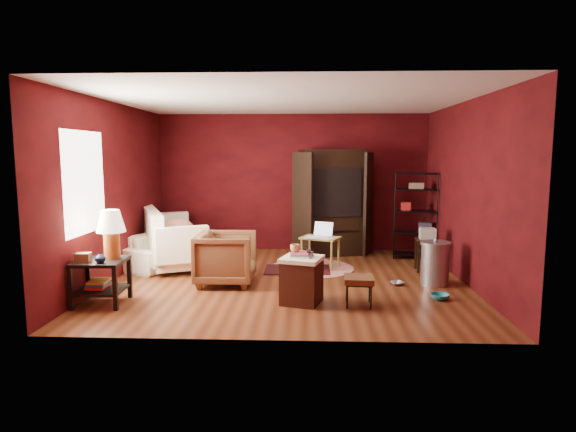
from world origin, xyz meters
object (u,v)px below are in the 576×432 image
(side_table, at_px, (106,248))
(hamper, at_px, (302,279))
(laptop_desk, at_px, (321,240))
(tv_armoire, at_px, (332,200))
(armchair, at_px, (226,256))
(sofa, at_px, (171,242))
(wire_shelving, at_px, (416,212))

(side_table, height_order, hamper, side_table)
(laptop_desk, bearing_deg, hamper, -75.39)
(tv_armoire, bearing_deg, laptop_desk, -115.51)
(laptop_desk, bearing_deg, armchair, -119.26)
(side_table, bearing_deg, laptop_desk, 36.38)
(hamper, bearing_deg, laptop_desk, 81.61)
(laptop_desk, xyz_separation_m, tv_armoire, (0.25, 1.15, 0.59))
(armchair, height_order, tv_armoire, tv_armoire)
(sofa, bearing_deg, armchair, -113.50)
(laptop_desk, relative_size, tv_armoire, 0.38)
(armchair, relative_size, tv_armoire, 0.43)
(armchair, distance_m, tv_armoire, 2.94)
(wire_shelving, bearing_deg, hamper, -115.85)
(hamper, relative_size, laptop_desk, 0.91)
(side_table, bearing_deg, armchair, 34.93)
(hamper, distance_m, wire_shelving, 3.64)
(armchair, bearing_deg, side_table, 124.70)
(hamper, bearing_deg, tv_armoire, 80.28)
(wire_shelving, bearing_deg, sofa, -161.77)
(sofa, xyz_separation_m, laptop_desk, (2.73, -0.22, 0.10))
(side_table, height_order, wire_shelving, wire_shelving)
(hamper, bearing_deg, sofa, 136.77)
(armchair, xyz_separation_m, hamper, (1.17, -0.91, -0.12))
(hamper, height_order, laptop_desk, laptop_desk)
(tv_armoire, distance_m, wire_shelving, 1.62)
(sofa, relative_size, wire_shelving, 1.22)
(tv_armoire, bearing_deg, side_table, -147.20)
(armchair, relative_size, laptop_desk, 1.12)
(armchair, height_order, side_table, side_table)
(sofa, bearing_deg, tv_armoire, -48.71)
(sofa, relative_size, laptop_desk, 2.53)
(hamper, distance_m, laptop_desk, 2.08)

